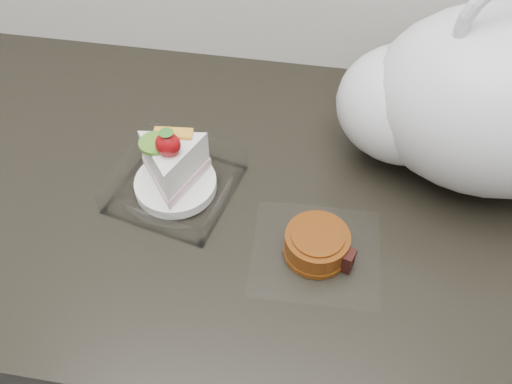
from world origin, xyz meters
name	(u,v)px	position (x,y,z in m)	size (l,w,h in m)	color
counter	(213,325)	(0.00, 1.69, 0.45)	(2.04, 0.64, 0.90)	black
cake_tray	(174,174)	(-0.02, 1.67, 0.93)	(0.19, 0.19, 0.13)	white
mooncake_wrap	(318,246)	(0.19, 1.60, 0.92)	(0.18, 0.17, 0.04)	white
plastic_bag	(480,101)	(0.38, 1.79, 1.03)	(0.41, 0.31, 0.32)	silver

